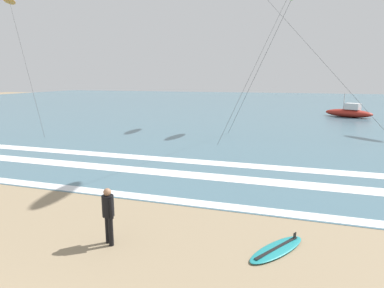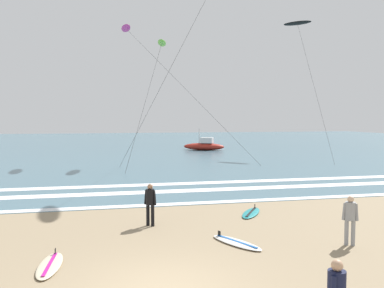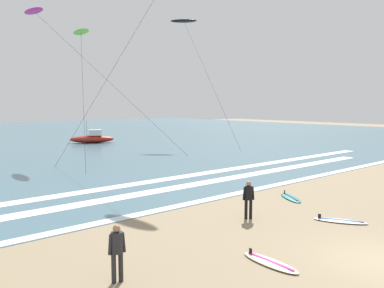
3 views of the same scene
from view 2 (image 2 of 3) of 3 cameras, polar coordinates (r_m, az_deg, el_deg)
ocean_surface at (r=63.29m, az=-11.12°, el=-0.01°), size 140.00×90.00×0.01m
wave_foam_shoreline at (r=19.06m, az=-7.32°, el=-8.61°), size 55.39×0.60×0.01m
wave_foam_mid_break at (r=22.21m, az=-11.60°, el=-6.89°), size 45.75×1.04×0.01m
wave_foam_outer_break at (r=24.61m, az=-10.10°, el=-5.83°), size 53.93×0.98×0.01m
surfer_right_near at (r=15.41m, az=-5.92°, el=-7.98°), size 0.47×0.36×1.60m
surfer_left_far at (r=14.00m, az=21.42°, el=-9.41°), size 0.49×0.32×1.60m
surfboard_near_water at (r=13.52m, az=6.30°, el=-13.65°), size 1.49×2.14×0.25m
surfboard_left_pile at (r=12.18m, az=-19.42°, el=-15.83°), size 0.74×2.13×0.25m
surfboard_foreground_flat at (r=17.56m, az=8.33°, el=-9.59°), size 1.63×2.09×0.25m
kite_magenta_low_near at (r=40.39m, az=-9.19°, el=15.69°), size 11.37×9.10×12.80m
kite_lime_high_left at (r=38.06m, az=-4.31°, el=13.94°), size 4.40×9.58×11.11m
kite_black_mid_center at (r=48.82m, az=14.67°, el=16.06°), size 3.25×12.56×14.93m
offshore_boat at (r=50.59m, az=1.73°, el=-0.25°), size 5.40×3.92×2.70m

